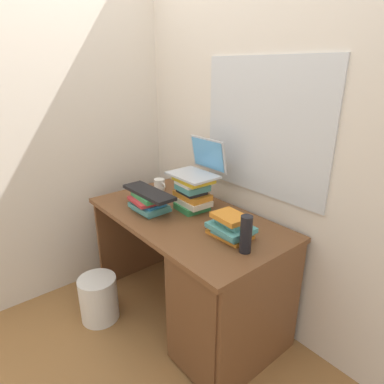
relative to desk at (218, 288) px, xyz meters
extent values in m
plane|color=olive|center=(-0.34, 0.03, -0.41)|extent=(6.00, 6.00, 0.00)
cube|color=silver|center=(-0.34, 0.43, 0.89)|extent=(6.00, 0.05, 2.60)
cube|color=silver|center=(-0.07, 0.40, 0.89)|extent=(0.90, 0.01, 0.80)
cube|color=beige|center=(-1.21, 0.03, 0.89)|extent=(0.05, 6.00, 2.60)
cube|color=brown|center=(-0.34, 0.03, 0.33)|extent=(1.34, 0.71, 0.03)
cube|color=brown|center=(-1.00, 0.03, -0.05)|extent=(0.02, 0.66, 0.73)
cube|color=brown|center=(0.32, 0.03, -0.05)|extent=(0.02, 0.66, 0.73)
cube|color=brown|center=(0.11, -0.01, -0.05)|extent=(0.40, 0.61, 0.69)
cube|color=#338C4C|center=(-0.39, 0.12, 0.36)|extent=(0.19, 0.20, 0.04)
cube|color=beige|center=(-0.38, 0.12, 0.40)|extent=(0.23, 0.17, 0.04)
cube|color=orange|center=(-0.40, 0.13, 0.44)|extent=(0.24, 0.16, 0.04)
cube|color=black|center=(-0.39, 0.12, 0.47)|extent=(0.18, 0.15, 0.02)
cube|color=teal|center=(-0.39, 0.12, 0.50)|extent=(0.19, 0.18, 0.04)
cube|color=white|center=(-0.39, 0.13, 0.53)|extent=(0.18, 0.19, 0.02)
cube|color=yellow|center=(-0.38, 0.13, 0.56)|extent=(0.25, 0.20, 0.03)
cube|color=teal|center=(-0.55, -0.09, 0.35)|extent=(0.22, 0.19, 0.02)
cube|color=teal|center=(-0.55, -0.11, 0.38)|extent=(0.24, 0.19, 0.03)
cube|color=#2672B2|center=(-0.54, -0.11, 0.40)|extent=(0.20, 0.14, 0.02)
cube|color=#B22D33|center=(-0.56, -0.12, 0.42)|extent=(0.22, 0.21, 0.02)
cube|color=#338C4C|center=(-0.55, -0.10, 0.45)|extent=(0.24, 0.19, 0.03)
cube|color=orange|center=(0.03, 0.05, 0.35)|extent=(0.24, 0.17, 0.02)
cube|color=teal|center=(0.05, 0.05, 0.38)|extent=(0.18, 0.17, 0.03)
cube|color=teal|center=(0.04, 0.05, 0.40)|extent=(0.24, 0.20, 0.03)
cube|color=teal|center=(0.04, 0.06, 0.43)|extent=(0.17, 0.14, 0.03)
cube|color=orange|center=(0.03, 0.04, 0.47)|extent=(0.20, 0.16, 0.03)
cube|color=#B7BABF|center=(-0.39, 0.13, 0.58)|extent=(0.31, 0.22, 0.01)
cube|color=#B7BABF|center=(-0.39, 0.26, 0.70)|extent=(0.31, 0.05, 0.22)
cube|color=#59A5E5|center=(-0.39, 0.25, 0.70)|extent=(0.28, 0.04, 0.19)
cube|color=black|center=(-0.55, -0.11, 0.47)|extent=(0.42, 0.15, 0.02)
ellipsoid|color=#A5A8AD|center=(-0.11, 0.04, 0.36)|extent=(0.06, 0.10, 0.04)
cylinder|color=white|center=(-0.83, 0.16, 0.39)|extent=(0.08, 0.08, 0.09)
torus|color=white|center=(-0.78, 0.16, 0.39)|extent=(0.05, 0.01, 0.05)
cylinder|color=black|center=(0.20, -0.01, 0.44)|extent=(0.06, 0.06, 0.20)
cylinder|color=silver|center=(-0.67, -0.47, -0.25)|extent=(0.26, 0.26, 0.32)
camera|label=1|loc=(1.16, -1.16, 1.24)|focal=30.85mm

